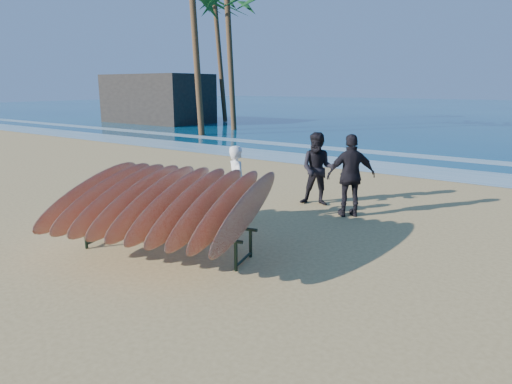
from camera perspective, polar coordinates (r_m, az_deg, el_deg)
ground at (r=8.24m, az=-3.30°, el=-7.48°), size 120.00×120.00×0.00m
foam_near at (r=16.94m, az=18.61°, el=2.64°), size 160.00×160.00×0.00m
foam_far at (r=20.27m, az=21.63°, el=4.03°), size 160.00×160.00×0.00m
surfboard_rack at (r=8.06m, az=-11.41°, el=-1.19°), size 3.85×3.70×1.55m
person_white at (r=9.90m, az=-2.36°, el=1.06°), size 0.72×0.66×1.65m
person_dark_a at (r=11.31m, az=7.75°, el=2.85°), size 1.06×0.95×1.80m
person_dark_b at (r=10.43m, az=11.79°, el=2.00°), size 1.12×1.06×1.87m
building at (r=37.92m, az=-12.24°, el=11.33°), size 8.47×4.71×3.76m
palm_mid at (r=31.06m, az=-3.29°, el=21.95°), size 5.20×5.20×8.55m
palm_right at (r=37.81m, az=-4.66°, el=22.21°), size 5.20×5.20×9.78m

